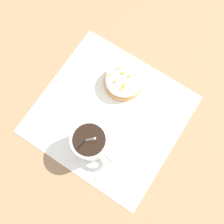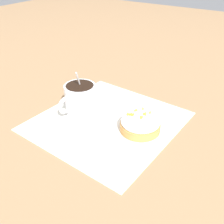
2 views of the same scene
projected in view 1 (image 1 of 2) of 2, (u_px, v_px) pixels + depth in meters
ground_plane at (110, 114)px, 0.62m from camera, size 3.00×3.00×0.00m
paper_napkin at (110, 114)px, 0.62m from camera, size 0.33×0.35×0.00m
coffee_cup at (92, 143)px, 0.56m from camera, size 0.08×0.11×0.11m
frosted_pastry at (124, 80)px, 0.62m from camera, size 0.09×0.09×0.04m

